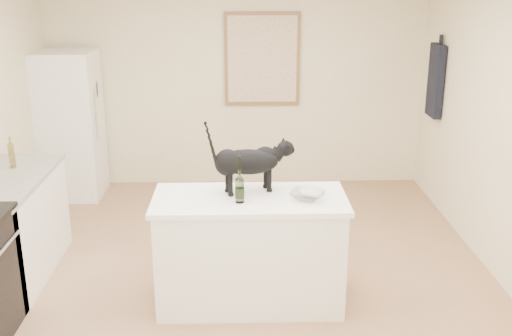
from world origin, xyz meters
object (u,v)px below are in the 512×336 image
(fridge, at_px, (69,125))
(glass_bowl, at_px, (308,195))
(wine_bottle, at_px, (240,182))
(black_cat, at_px, (247,165))

(fridge, relative_size, glass_bowl, 6.57)
(fridge, height_order, wine_bottle, fridge)
(fridge, distance_m, glass_bowl, 3.61)
(glass_bowl, bearing_deg, wine_bottle, -174.62)
(glass_bowl, bearing_deg, black_cat, 159.00)
(black_cat, xyz_separation_m, glass_bowl, (0.46, -0.18, -0.19))
(glass_bowl, bearing_deg, fridge, 133.70)
(black_cat, height_order, wine_bottle, black_cat)
(black_cat, bearing_deg, wine_bottle, -121.15)
(black_cat, distance_m, glass_bowl, 0.53)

